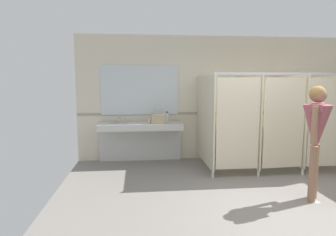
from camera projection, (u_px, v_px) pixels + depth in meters
ground_plane at (283, 206)px, 4.28m from camera, size 6.88×5.88×0.10m
wall_back at (228, 98)px, 6.76m from camera, size 6.88×0.12×2.79m
wall_back_tile_band at (229, 113)px, 6.74m from camera, size 6.88×0.01×0.06m
vanity_counter at (140, 133)px, 6.39m from camera, size 1.81×0.54×1.00m
mirror_panel at (140, 90)px, 6.46m from camera, size 1.71×0.02×1.10m
bathroom_stalls at (271, 119)px, 5.86m from camera, size 2.69×1.49×1.93m
person_standing at (316, 128)px, 4.26m from camera, size 0.56×0.56×1.71m
handbag at (158, 118)px, 6.16m from camera, size 0.29×0.14×0.35m
soap_dispenser at (167, 117)px, 6.48m from camera, size 0.07×0.07×0.23m
paper_cup at (149, 121)px, 6.19m from camera, size 0.07×0.07×0.09m
floor_drain_cover at (315, 202)px, 4.29m from camera, size 0.14×0.14×0.01m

